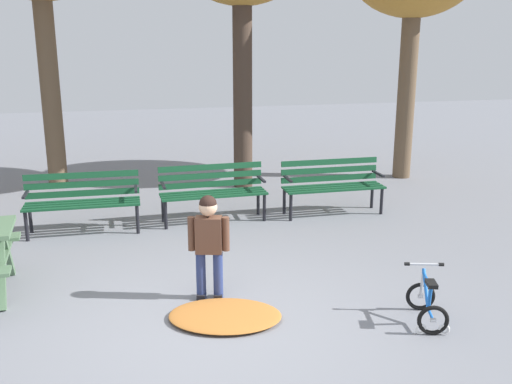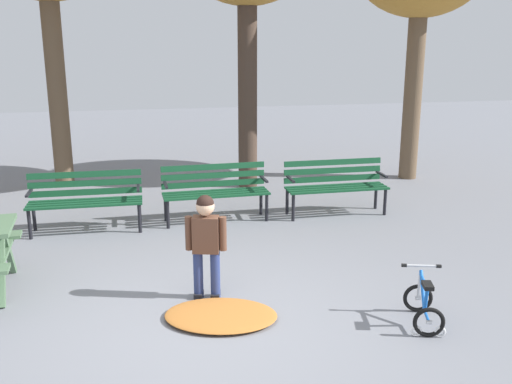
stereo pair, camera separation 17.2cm
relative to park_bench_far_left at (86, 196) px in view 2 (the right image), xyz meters
The scene contains 7 objects.
ground 3.56m from the park_bench_far_left, 68.23° to the right, with size 36.00×36.00×0.00m, color slate.
park_bench_far_left is the anchor object (origin of this frame).
park_bench_left 1.90m from the park_bench_far_left, ahead, with size 1.61×0.50×0.85m.
park_bench_right 3.80m from the park_bench_far_left, ahead, with size 1.60×0.46×0.85m.
child_standing 2.98m from the park_bench_far_left, 61.66° to the right, with size 0.43×0.23×1.15m.
kids_bicycle 5.00m from the park_bench_far_left, 47.03° to the right, with size 0.49×0.62×0.54m.
leaf_pile 3.49m from the park_bench_far_left, 64.60° to the right, with size 1.13×0.79×0.07m, color #B26B2D.
Camera 2 is at (-0.58, -5.08, 2.72)m, focal length 40.57 mm.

